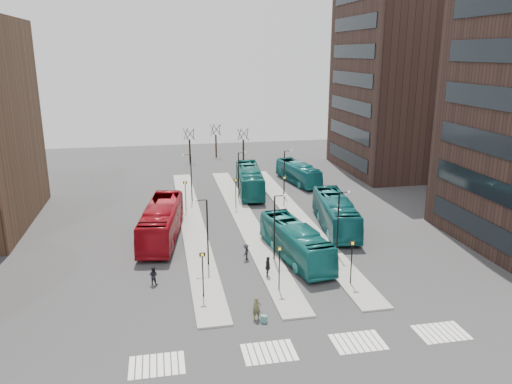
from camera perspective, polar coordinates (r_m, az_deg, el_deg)
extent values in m
cube|color=gray|center=(56.18, -7.33, -3.45)|extent=(2.50, 45.00, 0.15)
cube|color=gray|center=(56.83, -1.28, -3.09)|extent=(2.50, 45.00, 0.15)
cube|color=gray|center=(58.10, 4.57, -2.71)|extent=(2.50, 45.00, 0.15)
cube|color=#1C289A|center=(36.20, 0.92, -14.30)|extent=(0.51, 0.46, 0.52)
imported|color=maroon|center=(51.43, -10.75, -3.34)|extent=(5.04, 13.51, 3.68)
imported|color=#146563|center=(46.03, 4.50, -5.67)|extent=(4.37, 12.01, 3.27)
imported|color=#125A57|center=(67.22, -0.75, 1.38)|extent=(4.21, 12.88, 3.52)
imported|color=#135D62|center=(54.20, 9.06, -2.38)|extent=(4.65, 12.78, 3.48)
imported|color=#146468|center=(72.62, 4.85, 2.19)|extent=(4.30, 10.99, 2.99)
imported|color=#4E4D2F|center=(36.29, 0.08, -13.17)|extent=(0.63, 0.43, 1.67)
imported|color=black|center=(42.11, -11.65, -9.33)|extent=(0.93, 0.85, 1.56)
imported|color=black|center=(42.35, 1.36, -8.59)|extent=(0.61, 1.16, 1.88)
imported|color=black|center=(45.95, -1.16, -6.86)|extent=(0.97, 1.11, 1.49)
cube|color=silver|center=(32.74, -14.04, -18.92)|extent=(0.35, 2.40, 0.01)
cube|color=silver|center=(32.71, -13.25, -18.89)|extent=(0.35, 2.40, 0.01)
cube|color=silver|center=(32.69, -12.45, -18.86)|extent=(0.35, 2.40, 0.01)
cube|color=silver|center=(32.68, -11.66, -18.83)|extent=(0.35, 2.40, 0.01)
cube|color=silver|center=(32.66, -10.87, -18.80)|extent=(0.35, 2.40, 0.01)
cube|color=silver|center=(32.66, -10.07, -18.76)|extent=(0.35, 2.40, 0.01)
cube|color=silver|center=(32.66, -9.28, -18.72)|extent=(0.35, 2.40, 0.01)
cube|color=silver|center=(32.67, -8.49, -18.67)|extent=(0.35, 2.40, 0.01)
cube|color=silver|center=(32.99, -1.18, -18.10)|extent=(0.35, 2.40, 0.01)
cube|color=silver|center=(33.06, -0.41, -18.02)|extent=(0.35, 2.40, 0.01)
cube|color=silver|center=(33.12, 0.36, -17.94)|extent=(0.35, 2.40, 0.01)
cube|color=silver|center=(33.20, 1.12, -17.86)|extent=(0.35, 2.40, 0.01)
cube|color=silver|center=(33.28, 1.88, -17.77)|extent=(0.35, 2.40, 0.01)
cube|color=silver|center=(33.36, 2.63, -17.69)|extent=(0.35, 2.40, 0.01)
cube|color=silver|center=(33.45, 3.38, -17.60)|extent=(0.35, 2.40, 0.01)
cube|color=silver|center=(33.55, 4.12, -17.51)|extent=(0.35, 2.40, 0.01)
cube|color=silver|center=(34.36, 9.17, -16.81)|extent=(0.35, 2.40, 0.01)
cube|color=silver|center=(34.50, 9.87, -16.70)|extent=(0.35, 2.40, 0.01)
cube|color=silver|center=(34.64, 10.56, -16.59)|extent=(0.35, 2.40, 0.01)
cube|color=silver|center=(34.78, 11.24, -16.48)|extent=(0.35, 2.40, 0.01)
cube|color=silver|center=(34.93, 11.92, -16.37)|extent=(0.35, 2.40, 0.01)
cube|color=silver|center=(35.09, 12.59, -16.26)|extent=(0.35, 2.40, 0.01)
cube|color=silver|center=(35.24, 13.26, -16.15)|extent=(0.35, 2.40, 0.01)
cube|color=silver|center=(35.41, 13.92, -16.03)|extent=(0.35, 2.40, 0.01)
cube|color=silver|center=(36.67, 18.33, -15.21)|extent=(0.35, 2.40, 0.01)
cube|color=silver|center=(36.87, 18.93, -15.09)|extent=(0.35, 2.40, 0.01)
cube|color=silver|center=(37.07, 19.53, -14.97)|extent=(0.35, 2.40, 0.01)
cube|color=silver|center=(37.27, 20.11, -14.85)|extent=(0.35, 2.40, 0.01)
cube|color=silver|center=(37.48, 20.69, -14.73)|extent=(0.35, 2.40, 0.01)
cube|color=silver|center=(37.69, 21.27, -14.61)|extent=(0.35, 2.40, 0.01)
cube|color=silver|center=(37.91, 21.83, -14.49)|extent=(0.35, 2.40, 0.01)
cube|color=silver|center=(38.13, 22.39, -14.37)|extent=(0.35, 2.40, 0.01)
cube|color=black|center=(51.21, 24.28, -3.80)|extent=(0.12, 16.00, 2.00)
cube|color=black|center=(50.11, 24.79, 0.53)|extent=(0.12, 16.00, 2.00)
cube|color=black|center=(49.32, 25.32, 5.01)|extent=(0.12, 16.00, 2.00)
cube|color=black|center=(48.85, 25.86, 9.62)|extent=(0.12, 16.00, 2.00)
cube|color=black|center=(48.70, 26.44, 14.28)|extent=(0.12, 16.00, 2.00)
cube|color=black|center=(48.87, 27.03, 18.94)|extent=(0.12, 16.00, 2.00)
cube|color=#2F1F1A|center=(82.94, 17.47, 12.66)|extent=(20.00, 20.00, 30.00)
cube|color=black|center=(80.20, 10.39, 4.01)|extent=(0.12, 16.00, 2.00)
cube|color=black|center=(79.51, 10.53, 6.83)|extent=(0.12, 16.00, 2.00)
cube|color=black|center=(79.01, 10.67, 9.70)|extent=(0.12, 16.00, 2.00)
cube|color=black|center=(78.71, 10.82, 12.60)|extent=(0.12, 16.00, 2.00)
cube|color=black|center=(78.62, 10.98, 15.50)|extent=(0.12, 16.00, 2.00)
cube|color=black|center=(78.73, 11.13, 18.41)|extent=(0.12, 16.00, 2.00)
cylinder|color=black|center=(38.79, -6.09, -9.50)|extent=(0.10, 0.10, 3.50)
cube|color=black|center=(38.09, -6.16, -7.12)|extent=(0.45, 0.10, 0.30)
cube|color=yellow|center=(38.03, -6.16, -7.15)|extent=(0.20, 0.02, 0.20)
cylinder|color=black|center=(59.42, -8.05, -0.56)|extent=(0.10, 0.10, 3.50)
cube|color=black|center=(58.96, -8.11, 1.07)|extent=(0.45, 0.10, 0.30)
cube|color=yellow|center=(58.90, -8.11, 1.06)|extent=(0.20, 0.02, 0.20)
cylinder|color=black|center=(39.68, 2.67, -8.83)|extent=(0.10, 0.10, 3.50)
cube|color=black|center=(38.98, 2.71, -6.49)|extent=(0.45, 0.10, 0.30)
cube|color=yellow|center=(38.93, 2.73, -6.52)|extent=(0.20, 0.02, 0.20)
cylinder|color=black|center=(60.00, -2.32, -0.25)|extent=(0.10, 0.10, 3.50)
cube|color=black|center=(59.54, -2.34, 1.36)|extent=(0.45, 0.10, 0.30)
cube|color=yellow|center=(59.48, -2.33, 1.35)|extent=(0.20, 0.02, 0.20)
cylinder|color=black|center=(41.42, 10.84, -8.02)|extent=(0.10, 0.10, 3.50)
cube|color=black|center=(40.76, 10.97, -5.76)|extent=(0.45, 0.10, 0.30)
cube|color=yellow|center=(40.71, 11.00, -5.79)|extent=(0.20, 0.02, 0.20)
cylinder|color=black|center=(61.16, 3.24, 0.04)|extent=(0.10, 0.10, 3.50)
cube|color=black|center=(60.72, 3.26, 1.63)|extent=(0.45, 0.10, 0.30)
cube|color=yellow|center=(60.66, 3.28, 1.62)|extent=(0.20, 0.02, 0.20)
cylinder|color=black|center=(43.91, -5.56, -4.65)|extent=(0.14, 0.14, 6.00)
cylinder|color=black|center=(42.93, -6.26, -0.93)|extent=(0.90, 0.08, 0.08)
sphere|color=silver|center=(42.90, -6.86, -0.96)|extent=(0.24, 0.24, 0.24)
cylinder|color=black|center=(63.00, -7.40, 1.58)|extent=(0.14, 0.14, 6.00)
cylinder|color=black|center=(62.32, -7.91, 4.23)|extent=(0.90, 0.08, 0.08)
sphere|color=silver|center=(62.30, -8.32, 4.21)|extent=(0.24, 0.24, 0.24)
cylinder|color=black|center=(44.83, 2.11, -4.15)|extent=(0.14, 0.14, 6.00)
cylinder|color=black|center=(44.01, 2.72, -0.44)|extent=(0.90, 0.08, 0.08)
sphere|color=silver|center=(44.11, 3.29, -0.40)|extent=(0.24, 0.24, 0.24)
cylinder|color=black|center=(63.65, -2.00, 1.84)|extent=(0.14, 0.14, 6.00)
cylinder|color=black|center=(63.07, -1.63, 4.51)|extent=(0.90, 0.08, 0.08)
sphere|color=silver|center=(63.14, -1.22, 4.53)|extent=(0.24, 0.24, 0.24)
cylinder|color=black|center=(46.51, 9.34, -3.62)|extent=(0.14, 0.14, 6.00)
cylinder|color=black|center=(45.77, 10.03, -0.03)|extent=(0.90, 0.08, 0.08)
sphere|color=silver|center=(45.94, 10.56, 0.00)|extent=(0.24, 0.24, 0.24)
cylinder|color=black|center=(64.84, 3.24, 2.09)|extent=(0.14, 0.14, 6.00)
cylinder|color=black|center=(64.32, 3.67, 4.70)|extent=(0.90, 0.08, 0.08)
sphere|color=silver|center=(64.43, 4.06, 4.72)|extent=(0.24, 0.24, 0.24)
cylinder|color=black|center=(86.74, -7.57, 4.67)|extent=(0.30, 0.30, 4.00)
cylinder|color=black|center=(86.29, -7.17, 6.58)|extent=(0.10, 1.56, 1.95)
cylinder|color=black|center=(86.91, -7.52, 6.63)|extent=(1.48, 0.59, 1.97)
cylinder|color=black|center=(86.61, -8.03, 6.58)|extent=(0.90, 1.31, 1.99)
cylinder|color=black|center=(85.80, -8.00, 6.50)|extent=(0.89, 1.31, 1.99)
cylinder|color=black|center=(85.60, -7.46, 6.49)|extent=(1.48, 0.58, 1.97)
cylinder|color=black|center=(91.09, -4.59, 5.28)|extent=(0.30, 0.30, 4.00)
cylinder|color=black|center=(90.69, -4.19, 7.10)|extent=(0.10, 1.56, 1.95)
cylinder|color=black|center=(91.29, -4.54, 7.15)|extent=(1.48, 0.59, 1.97)
cylinder|color=black|center=(90.95, -5.01, 7.10)|extent=(0.90, 1.31, 1.99)
cylinder|color=black|center=(90.15, -4.96, 7.03)|extent=(0.89, 1.31, 1.99)
cylinder|color=black|center=(89.98, -4.44, 7.02)|extent=(1.48, 0.58, 1.97)
cylinder|color=black|center=(85.80, -1.45, 4.68)|extent=(0.30, 0.30, 4.00)
cylinder|color=black|center=(85.42, -1.00, 6.61)|extent=(0.10, 1.56, 1.95)
cylinder|color=black|center=(85.98, -1.40, 6.66)|extent=(1.48, 0.59, 1.97)
cylinder|color=black|center=(85.61, -1.89, 6.62)|extent=(0.90, 1.31, 1.99)
cylinder|color=black|center=(84.80, -1.80, 6.53)|extent=(0.89, 1.31, 1.99)
cylinder|color=black|center=(84.68, -1.25, 6.52)|extent=(1.48, 0.58, 1.97)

